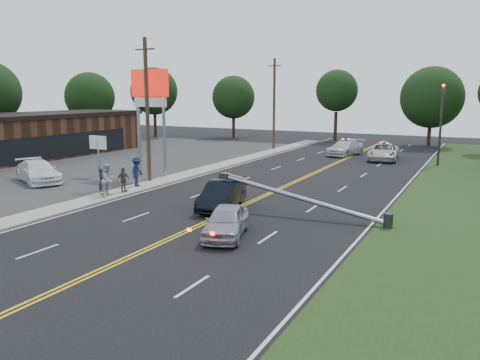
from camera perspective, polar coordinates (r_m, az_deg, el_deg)
The scene contains 25 objects.
ground at distance 19.42m, azimuth -11.74°, elevation -8.49°, with size 120.00×120.00×0.00m, color black.
parking_lot at distance 40.39m, azimuth -24.82°, elevation 0.66°, with size 25.00×60.00×0.01m, color #2D2D2D.
sidewalk at distance 32.05m, azimuth -12.05°, elevation -0.84°, with size 1.80×70.00×0.12m, color gray.
centerline_yellow at distance 27.54m, azimuth 1.55°, elevation -2.57°, with size 0.36×80.00×0.00m, color gold.
pharmacy_building at distance 48.89m, azimuth -27.06°, elevation 4.63°, with size 8.40×30.40×4.30m.
pylon_sign at distance 35.87m, azimuth -10.91°, elevation 9.94°, with size 3.20×0.35×8.00m.
small_sign at distance 36.91m, azimuth -16.92°, elevation 3.98°, with size 1.60×0.14×3.10m.
traffic_signal at distance 44.26m, azimuth 23.33°, elevation 7.03°, with size 0.28×0.41×7.05m.
fallen_streetlight at distance 23.97m, azimuth 8.45°, elevation -2.45°, with size 9.36×0.44×1.91m.
utility_pole_mid at distance 33.52m, azimuth -11.25°, elevation 8.34°, with size 1.60×0.28×10.00m.
utility_pole_far at distance 52.49m, azimuth 4.18°, elevation 9.24°, with size 1.60×0.28×10.00m.
tree_3 at distance 66.09m, azimuth -17.83°, elevation 9.61°, with size 6.49×6.49×9.00m.
tree_4 at distance 68.52m, azimuth -10.43°, elevation 10.59°, with size 6.65×6.65×9.85m.
tree_5 at distance 66.89m, azimuth -0.80°, elevation 10.05°, with size 6.01×6.01×8.70m.
tree_6 at distance 63.39m, azimuth 11.72°, elevation 10.61°, with size 5.43×5.43×9.30m.
tree_7 at distance 60.17m, azimuth 22.34°, elevation 9.29°, with size 7.21×7.21×9.37m.
crashed_sedan at distance 25.66m, azimuth -2.21°, elevation -1.85°, with size 1.60×4.59×1.51m, color black.
waiting_sedan at distance 20.72m, azimuth -1.69°, elevation -5.04°, with size 1.64×4.08×1.39m, color #A1A3A9.
parked_car at distance 36.23m, azimuth -23.40°, elevation 0.96°, with size 2.16×5.31×1.54m, color white.
emergency_a at distance 46.39m, azimuth 17.11°, elevation 3.30°, with size 2.59×5.62×1.56m, color silver.
emergency_b at distance 49.05m, azimuth 12.72°, elevation 3.86°, with size 2.16×5.32×1.54m, color silver.
bystander_a at distance 29.85m, azimuth -16.48°, elevation -0.13°, with size 0.61×0.40×1.67m, color #25242C.
bystander_b at distance 29.31m, azimuth -15.78°, elevation 0.03°, with size 0.97×0.75×1.99m, color #AAAAAE.
bystander_c at distance 31.89m, azimuth -12.42°, elevation 1.01°, with size 1.28×0.74×1.99m, color #1A2142.
bystander_d at distance 30.29m, azimuth -14.05°, elevation 0.04°, with size 0.92×0.38×1.57m, color #5A5048.
Camera 1 is at (11.82, -14.08, 6.26)m, focal length 35.00 mm.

